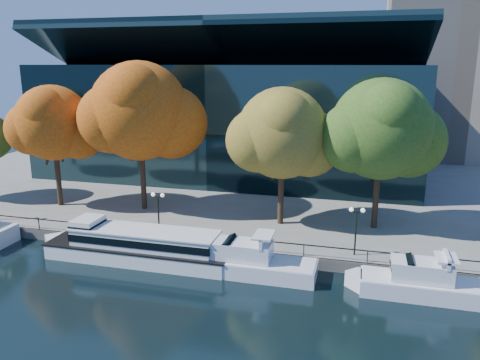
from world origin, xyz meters
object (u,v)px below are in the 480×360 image
(tree_4, at_px, (383,132))
(lamp_1, at_px, (158,204))
(cruiser_far, at_px, (421,282))
(cruiser_near, at_px, (241,261))
(tree_2, at_px, (141,113))
(tree_1, at_px, (54,125))
(tour_boat, at_px, (134,244))
(lamp_2, at_px, (356,220))
(tree_3, at_px, (284,135))

(tree_4, relative_size, lamp_1, 3.48)
(lamp_1, bearing_deg, cruiser_far, -10.18)
(cruiser_near, distance_m, tree_4, 17.58)
(tree_2, bearing_deg, tree_1, -173.15)
(tour_boat, relative_size, lamp_2, 4.35)
(tour_boat, distance_m, tree_2, 14.89)
(tree_1, xyz_separation_m, lamp_2, (31.61, -5.96, -5.90))
(tour_boat, distance_m, cruiser_near, 9.42)
(cruiser_near, distance_m, tree_3, 13.08)
(cruiser_far, distance_m, lamp_2, 6.79)
(cruiser_far, relative_size, tree_2, 0.67)
(cruiser_far, bearing_deg, lamp_2, 140.06)
(tour_boat, bearing_deg, tree_3, 40.75)
(cruiser_near, bearing_deg, tree_2, 141.27)
(tree_1, distance_m, tree_4, 33.45)
(tour_boat, xyz_separation_m, tree_1, (-13.61, 9.32, 8.47))
(tour_boat, height_order, tree_4, tree_4)
(tour_boat, distance_m, tree_4, 24.10)
(cruiser_far, bearing_deg, cruiser_near, 178.76)
(tree_3, bearing_deg, tour_boat, -139.25)
(tree_3, bearing_deg, cruiser_far, -40.48)
(tree_4, bearing_deg, tour_boat, -152.01)
(tour_boat, bearing_deg, lamp_1, 77.32)
(tree_2, height_order, lamp_1, tree_2)
(cruiser_far, height_order, tree_4, tree_4)
(cruiser_far, bearing_deg, tree_4, 104.55)
(tree_1, distance_m, lamp_1, 16.64)
(tour_boat, height_order, tree_3, tree_3)
(lamp_2, bearing_deg, tree_3, 139.17)
(tree_2, xyz_separation_m, tree_3, (14.97, -1.03, -1.53))
(tree_4, xyz_separation_m, lamp_2, (-1.82, -7.18, -6.23))
(tree_1, height_order, lamp_2, tree_1)
(tree_2, relative_size, tree_4, 1.11)
(lamp_1, xyz_separation_m, lamp_2, (17.24, 0.00, 0.00))
(cruiser_near, bearing_deg, tree_4, 46.13)
(tour_boat, bearing_deg, tree_4, 27.99)
(cruiser_near, bearing_deg, lamp_2, 23.03)
(lamp_1, height_order, lamp_2, same)
(tree_3, bearing_deg, lamp_1, -149.19)
(tour_boat, distance_m, cruiser_far, 22.71)
(lamp_2, bearing_deg, lamp_1, 180.00)
(cruiser_far, bearing_deg, tree_3, 139.52)
(tree_2, bearing_deg, lamp_1, -56.16)
(tour_boat, xyz_separation_m, lamp_2, (18.00, 3.36, 2.57))
(cruiser_near, relative_size, tree_4, 0.86)
(lamp_2, bearing_deg, tree_4, 75.78)
(tree_2, distance_m, tree_3, 15.08)
(tree_4, distance_m, lamp_1, 21.30)
(tree_3, relative_size, tree_4, 0.94)
(tree_3, xyz_separation_m, tree_4, (8.86, 1.09, 0.53))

